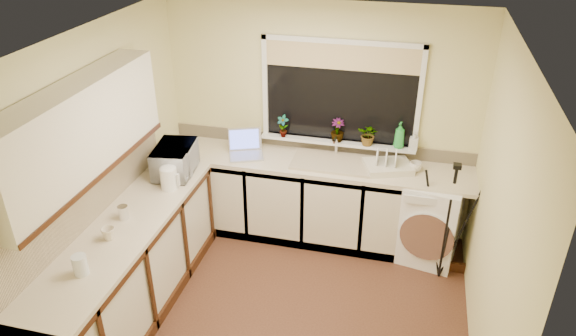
# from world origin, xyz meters

# --- Properties ---
(floor) EXTENTS (3.20, 3.20, 0.00)m
(floor) POSITION_xyz_m (0.00, 0.00, 0.00)
(floor) COLOR brown
(floor) RESTS_ON ground
(ceiling) EXTENTS (3.20, 3.20, 0.00)m
(ceiling) POSITION_xyz_m (0.00, 0.00, 2.45)
(ceiling) COLOR white
(ceiling) RESTS_ON ground
(wall_back) EXTENTS (3.20, 0.00, 3.20)m
(wall_back) POSITION_xyz_m (0.00, 1.50, 1.23)
(wall_back) COLOR beige
(wall_back) RESTS_ON ground
(wall_front) EXTENTS (3.20, 0.00, 3.20)m
(wall_front) POSITION_xyz_m (0.00, -1.50, 1.23)
(wall_front) COLOR beige
(wall_front) RESTS_ON ground
(wall_left) EXTENTS (0.00, 3.00, 3.00)m
(wall_left) POSITION_xyz_m (-1.60, 0.00, 1.23)
(wall_left) COLOR beige
(wall_left) RESTS_ON ground
(wall_right) EXTENTS (0.00, 3.00, 3.00)m
(wall_right) POSITION_xyz_m (1.60, 0.00, 1.23)
(wall_right) COLOR beige
(wall_right) RESTS_ON ground
(base_cabinet_back) EXTENTS (2.55, 0.60, 0.86)m
(base_cabinet_back) POSITION_xyz_m (-0.33, 1.20, 0.43)
(base_cabinet_back) COLOR silver
(base_cabinet_back) RESTS_ON floor
(base_cabinet_left) EXTENTS (0.54, 2.40, 0.86)m
(base_cabinet_left) POSITION_xyz_m (-1.30, -0.30, 0.43)
(base_cabinet_left) COLOR silver
(base_cabinet_left) RESTS_ON floor
(worktop_back) EXTENTS (3.20, 0.60, 0.04)m
(worktop_back) POSITION_xyz_m (0.00, 1.20, 0.88)
(worktop_back) COLOR beige
(worktop_back) RESTS_ON base_cabinet_back
(worktop_left) EXTENTS (0.60, 2.40, 0.04)m
(worktop_left) POSITION_xyz_m (-1.30, -0.30, 0.88)
(worktop_left) COLOR beige
(worktop_left) RESTS_ON base_cabinet_left
(upper_cabinet) EXTENTS (0.28, 1.90, 0.70)m
(upper_cabinet) POSITION_xyz_m (-1.44, -0.45, 1.80)
(upper_cabinet) COLOR silver
(upper_cabinet) RESTS_ON wall_left
(splashback_left) EXTENTS (0.02, 2.40, 0.45)m
(splashback_left) POSITION_xyz_m (-1.59, -0.30, 1.12)
(splashback_left) COLOR beige
(splashback_left) RESTS_ON wall_left
(splashback_back) EXTENTS (3.20, 0.02, 0.14)m
(splashback_back) POSITION_xyz_m (0.00, 1.49, 0.97)
(splashback_back) COLOR beige
(splashback_back) RESTS_ON wall_back
(window_glass) EXTENTS (1.50, 0.02, 1.00)m
(window_glass) POSITION_xyz_m (0.20, 1.49, 1.55)
(window_glass) COLOR black
(window_glass) RESTS_ON wall_back
(window_blind) EXTENTS (1.50, 0.02, 0.25)m
(window_blind) POSITION_xyz_m (0.20, 1.46, 1.92)
(window_blind) COLOR tan
(window_blind) RESTS_ON wall_back
(windowsill) EXTENTS (1.60, 0.14, 0.03)m
(windowsill) POSITION_xyz_m (0.20, 1.43, 1.04)
(windowsill) COLOR white
(windowsill) RESTS_ON wall_back
(sink) EXTENTS (0.82, 0.46, 0.03)m
(sink) POSITION_xyz_m (0.20, 1.20, 0.91)
(sink) COLOR tan
(sink) RESTS_ON worktop_back
(faucet) EXTENTS (0.03, 0.03, 0.24)m
(faucet) POSITION_xyz_m (0.20, 1.38, 1.02)
(faucet) COLOR silver
(faucet) RESTS_ON worktop_back
(washing_machine) EXTENTS (0.72, 0.70, 0.88)m
(washing_machine) POSITION_xyz_m (1.19, 1.15, 0.44)
(washing_machine) COLOR white
(washing_machine) RESTS_ON floor
(laptop) EXTENTS (0.43, 0.41, 0.26)m
(laptop) POSITION_xyz_m (-0.72, 1.20, 0.97)
(laptop) COLOR #A3A3AB
(laptop) RESTS_ON worktop_back
(kettle) EXTENTS (0.16, 0.16, 0.20)m
(kettle) POSITION_xyz_m (-1.19, 0.35, 1.00)
(kettle) COLOR white
(kettle) RESTS_ON worktop_left
(dish_rack) EXTENTS (0.54, 0.47, 0.07)m
(dish_rack) POSITION_xyz_m (0.75, 1.20, 0.93)
(dish_rack) COLOR beige
(dish_rack) RESTS_ON worktop_back
(tripod) EXTENTS (0.81, 0.81, 1.24)m
(tripod) POSITION_xyz_m (1.35, 0.81, 0.62)
(tripod) COLOR black
(tripod) RESTS_ON floor
(glass_jug) EXTENTS (0.11, 0.11, 0.16)m
(glass_jug) POSITION_xyz_m (-1.29, -0.93, 0.98)
(glass_jug) COLOR white
(glass_jug) RESTS_ON worktop_left
(steel_jar) EXTENTS (0.09, 0.09, 0.12)m
(steel_jar) POSITION_xyz_m (-1.35, -0.20, 0.96)
(steel_jar) COLOR silver
(steel_jar) RESTS_ON worktop_left
(microwave) EXTENTS (0.42, 0.56, 0.28)m
(microwave) POSITION_xyz_m (-1.26, 0.65, 1.04)
(microwave) COLOR white
(microwave) RESTS_ON worktop_left
(plant_a) EXTENTS (0.14, 0.10, 0.24)m
(plant_a) POSITION_xyz_m (-0.37, 1.39, 1.17)
(plant_a) COLOR #999999
(plant_a) RESTS_ON windowsill
(plant_c) EXTENTS (0.17, 0.17, 0.24)m
(plant_c) POSITION_xyz_m (0.20, 1.42, 1.17)
(plant_c) COLOR #999999
(plant_c) RESTS_ON windowsill
(plant_d) EXTENTS (0.25, 0.23, 0.23)m
(plant_d) POSITION_xyz_m (0.52, 1.40, 1.16)
(plant_d) COLOR #999999
(plant_d) RESTS_ON windowsill
(soap_bottle_green) EXTENTS (0.12, 0.13, 0.27)m
(soap_bottle_green) POSITION_xyz_m (0.82, 1.42, 1.19)
(soap_bottle_green) COLOR green
(soap_bottle_green) RESTS_ON windowsill
(soap_bottle_clear) EXTENTS (0.09, 0.09, 0.19)m
(soap_bottle_clear) POSITION_xyz_m (0.97, 1.41, 1.14)
(soap_bottle_clear) COLOR #999999
(soap_bottle_clear) RESTS_ON windowsill
(cup_back) EXTENTS (0.13, 0.13, 0.10)m
(cup_back) POSITION_xyz_m (1.01, 1.24, 0.95)
(cup_back) COLOR silver
(cup_back) RESTS_ON worktop_back
(cup_left) EXTENTS (0.13, 0.13, 0.10)m
(cup_left) POSITION_xyz_m (-1.32, -0.50, 0.95)
(cup_left) COLOR beige
(cup_left) RESTS_ON worktop_left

